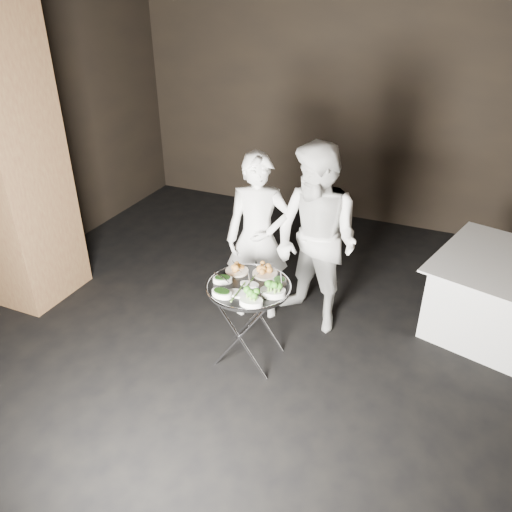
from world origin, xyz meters
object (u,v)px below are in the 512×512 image
at_px(serving_tray, 249,286).
at_px(waiter_left, 258,238).
at_px(dining_table, 507,299).
at_px(waiter_right, 316,241).
at_px(tray_stand, 249,319).

distance_m(serving_tray, waiter_left, 0.72).
distance_m(serving_tray, dining_table, 2.41).
height_order(waiter_right, dining_table, waiter_right).
height_order(tray_stand, waiter_right, waiter_right).
xyz_separation_m(serving_tray, waiter_left, (-0.21, 0.69, 0.07)).
height_order(tray_stand, serving_tray, serving_tray).
bearing_deg(waiter_right, dining_table, 41.59).
bearing_deg(tray_stand, dining_table, 32.48).
relative_size(tray_stand, waiter_right, 0.42).
relative_size(waiter_left, waiter_right, 0.92).
bearing_deg(waiter_left, dining_table, -3.56).
height_order(serving_tray, waiter_left, waiter_left).
relative_size(waiter_left, dining_table, 1.28).
bearing_deg(serving_tray, waiter_right, 65.33).
distance_m(waiter_left, waiter_right, 0.55).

